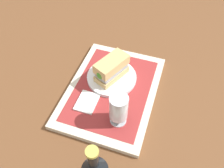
% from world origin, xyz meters
% --- Properties ---
extents(ground_plane, '(3.00, 3.00, 0.00)m').
position_xyz_m(ground_plane, '(0.00, 0.00, 0.00)').
color(ground_plane, brown).
extents(tray, '(0.44, 0.32, 0.02)m').
position_xyz_m(tray, '(0.00, 0.00, 0.01)').
color(tray, beige).
rests_on(tray, ground_plane).
extents(placemat, '(0.38, 0.27, 0.00)m').
position_xyz_m(placemat, '(0.00, 0.00, 0.02)').
color(placemat, '#9E2D2D').
rests_on(placemat, tray).
extents(plate, '(0.19, 0.19, 0.01)m').
position_xyz_m(plate, '(-0.05, -0.02, 0.03)').
color(plate, white).
rests_on(plate, placemat).
extents(sandwich, '(0.14, 0.11, 0.08)m').
position_xyz_m(sandwich, '(-0.05, -0.02, 0.08)').
color(sandwich, tan).
rests_on(sandwich, plate).
extents(beer_glass, '(0.06, 0.06, 0.12)m').
position_xyz_m(beer_glass, '(0.12, 0.06, 0.09)').
color(beer_glass, silver).
rests_on(beer_glass, placemat).
extents(napkin_folded, '(0.09, 0.07, 0.01)m').
position_xyz_m(napkin_folded, '(0.09, -0.06, 0.02)').
color(napkin_folded, white).
rests_on(napkin_folded, placemat).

